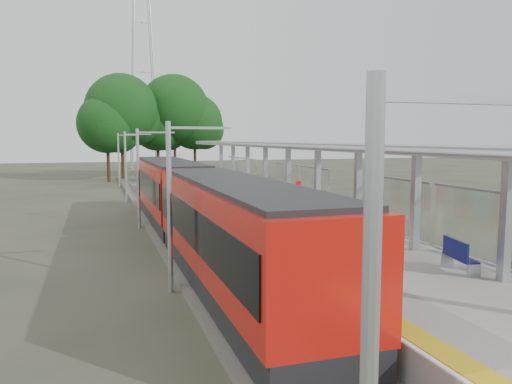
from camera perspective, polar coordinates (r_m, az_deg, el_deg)
ground at (r=12.96m, az=25.91°, el=-16.57°), size 200.00×200.00×0.00m
trackbed at (r=29.21m, az=-9.80°, el=-3.31°), size 3.00×70.00×0.24m
platform at (r=30.09m, az=-1.29°, el=-2.22°), size 6.00×50.00×1.00m
tactile_strip at (r=29.40m, az=-6.07°, el=-1.44°), size 0.60×50.00×0.02m
end_fence at (r=54.26m, az=-8.81°, el=2.61°), size 6.00×0.10×1.20m
train at (r=21.93m, az=-7.28°, el=-1.29°), size 2.74×27.60×3.62m
canopy at (r=26.70m, az=4.34°, el=4.68°), size 3.27×38.00×3.66m
pylon at (r=83.10m, az=-12.87°, el=15.78°), size 8.00×4.00×38.00m
tree_cluster at (r=61.95m, az=-11.61°, el=8.56°), size 17.62×11.89×12.80m
catenary_masts at (r=27.71m, az=-13.13°, el=1.92°), size 2.08×48.16×5.40m
bench_near at (r=15.70m, az=22.11°, el=-6.68°), size 0.72×1.47×0.97m
bench_mid at (r=32.06m, az=2.49°, el=0.14°), size 0.65×1.50×0.99m
bench_far at (r=43.81m, az=-4.02°, el=1.76°), size 0.51×1.51×1.02m
info_pillar_near at (r=18.91m, az=13.26°, el=-3.63°), size 0.37×0.37×1.65m
info_pillar_far at (r=26.67m, az=4.82°, el=-0.70°), size 0.37×0.37×1.62m
litter_bin at (r=23.96m, az=7.47°, el=-1.97°), size 0.63×0.63×1.02m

